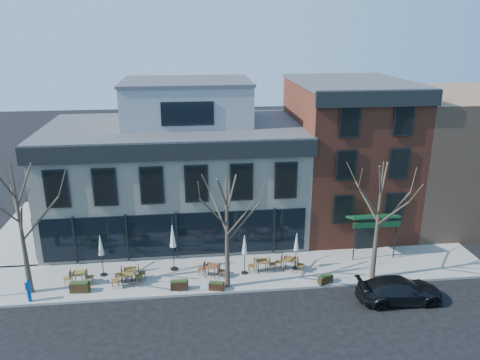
{
  "coord_description": "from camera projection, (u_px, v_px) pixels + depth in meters",
  "views": [
    {
      "loc": [
        0.93,
        -28.34,
        15.09
      ],
      "look_at": [
        4.43,
        2.0,
        4.85
      ],
      "focal_mm": 35.0,
      "sensor_mm": 36.0,
      "label": 1
    }
  ],
  "objects": [
    {
      "name": "ground",
      "position": [
        178.0,
        260.0,
        31.39
      ],
      "size": [
        120.0,
        120.0,
        0.0
      ],
      "primitive_type": "plane",
      "color": "black",
      "rests_on": "ground"
    },
    {
      "name": "cafe_set_0",
      "position": [
        79.0,
        277.0,
        28.07
      ],
      "size": [
        1.78,
        0.74,
        0.93
      ],
      "color": "brown",
      "rests_on": "sidewalk_front"
    },
    {
      "name": "bg_building",
      "position": [
        461.0,
        154.0,
        37.95
      ],
      "size": [
        12.0,
        12.0,
        10.0
      ],
      "primitive_type": "cube",
      "color": "#8C664C",
      "rests_on": "ground"
    },
    {
      "name": "cafe_set_2",
      "position": [
        127.0,
        278.0,
        27.95
      ],
      "size": [
        1.92,
        0.94,
        0.98
      ],
      "color": "brown",
      "rests_on": "sidewalk_front"
    },
    {
      "name": "cafe_set_3",
      "position": [
        212.0,
        270.0,
        28.93
      ],
      "size": [
        1.82,
        1.03,
        0.94
      ],
      "color": "brown",
      "rests_on": "sidewalk_front"
    },
    {
      "name": "planter_3",
      "position": [
        325.0,
        279.0,
        28.27
      ],
      "size": [
        1.0,
        0.73,
        0.52
      ],
      "color": "#302010",
      "rests_on": "sidewalk_front"
    },
    {
      "name": "cafe_set_5",
      "position": [
        289.0,
        263.0,
        29.66
      ],
      "size": [
        1.91,
        1.22,
        1.0
      ],
      "color": "brown",
      "rests_on": "sidewalk_front"
    },
    {
      "name": "umbrella_0",
      "position": [
        101.0,
        248.0,
        28.63
      ],
      "size": [
        0.43,
        0.43,
        2.71
      ],
      "color": "black",
      "rests_on": "sidewalk_front"
    },
    {
      "name": "tree_right",
      "position": [
        378.0,
        220.0,
        27.74
      ],
      "size": [
        3.72,
        3.77,
        7.48
      ],
      "color": "#382B21",
      "rests_on": "sidewalk_front"
    },
    {
      "name": "sidewalk_side",
      "position": [
        31.0,
        230.0,
        35.79
      ],
      "size": [
        4.5,
        12.0,
        0.15
      ],
      "primitive_type": "cube",
      "color": "gray",
      "rests_on": "ground"
    },
    {
      "name": "call_box",
      "position": [
        28.0,
        290.0,
        26.25
      ],
      "size": [
        0.28,
        0.28,
        1.4
      ],
      "color": "#0B449B",
      "rests_on": "sidewalk_front"
    },
    {
      "name": "sidewalk_front",
      "position": [
        229.0,
        272.0,
        29.69
      ],
      "size": [
        33.5,
        4.7,
        0.15
      ],
      "primitive_type": "cube",
      "color": "gray",
      "rests_on": "ground"
    },
    {
      "name": "tree_corner",
      "position": [
        21.0,
        228.0,
        26.1
      ],
      "size": [
        3.93,
        3.98,
        7.92
      ],
      "color": "#382B21",
      "rests_on": "sidewalk_front"
    },
    {
      "name": "cafe_set_4",
      "position": [
        262.0,
        264.0,
        29.52
      ],
      "size": [
        1.8,
        0.74,
        0.94
      ],
      "color": "brown",
      "rests_on": "sidewalk_front"
    },
    {
      "name": "red_brick_building",
      "position": [
        347.0,
        154.0,
        35.7
      ],
      "size": [
        8.2,
        11.78,
        11.18
      ],
      "color": "brown",
      "rests_on": "ground"
    },
    {
      "name": "tree_mid",
      "position": [
        227.0,
        231.0,
        26.83
      ],
      "size": [
        3.5,
        3.55,
        7.04
      ],
      "color": "#382B21",
      "rests_on": "sidewalk_front"
    },
    {
      "name": "umbrella_4",
      "position": [
        296.0,
        244.0,
        29.43
      ],
      "size": [
        0.4,
        0.4,
        2.5
      ],
      "color": "black",
      "rests_on": "sidewalk_front"
    },
    {
      "name": "planter_2",
      "position": [
        217.0,
        286.0,
        27.56
      ],
      "size": [
        0.97,
        0.57,
        0.51
      ],
      "color": "#311C10",
      "rests_on": "sidewalk_front"
    },
    {
      "name": "corner_building",
      "position": [
        177.0,
        171.0,
        34.67
      ],
      "size": [
        18.39,
        10.39,
        11.1
      ],
      "color": "beige",
      "rests_on": "ground"
    },
    {
      "name": "planter_0",
      "position": [
        80.0,
        287.0,
        27.33
      ],
      "size": [
        1.15,
        0.54,
        0.62
      ],
      "color": "#2F220F",
      "rests_on": "sidewalk_front"
    },
    {
      "name": "planter_1",
      "position": [
        179.0,
        285.0,
        27.59
      ],
      "size": [
        1.05,
        0.46,
        0.58
      ],
      "color": "black",
      "rests_on": "sidewalk_front"
    },
    {
      "name": "umbrella_2",
      "position": [
        173.0,
        239.0,
        29.23
      ],
      "size": [
        0.49,
        0.49,
        3.07
      ],
      "color": "black",
      "rests_on": "sidewalk_front"
    },
    {
      "name": "cafe_set_1",
      "position": [
        130.0,
        274.0,
        28.41
      ],
      "size": [
        1.88,
        0.79,
        0.98
      ],
      "color": "brown",
      "rests_on": "sidewalk_front"
    },
    {
      "name": "parked_sedan",
      "position": [
        400.0,
        290.0,
        26.56
      ],
      "size": [
        4.9,
        2.05,
        1.41
      ],
      "primitive_type": "imported",
      "rotation": [
        0.0,
        0.0,
        1.56
      ],
      "color": "black",
      "rests_on": "ground"
    },
    {
      "name": "umbrella_3",
      "position": [
        245.0,
        247.0,
        28.87
      ],
      "size": [
        0.42,
        0.42,
        2.63
      ],
      "color": "black",
      "rests_on": "sidewalk_front"
    }
  ]
}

